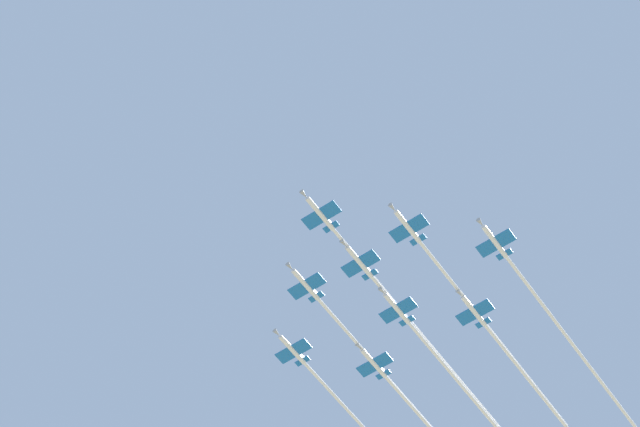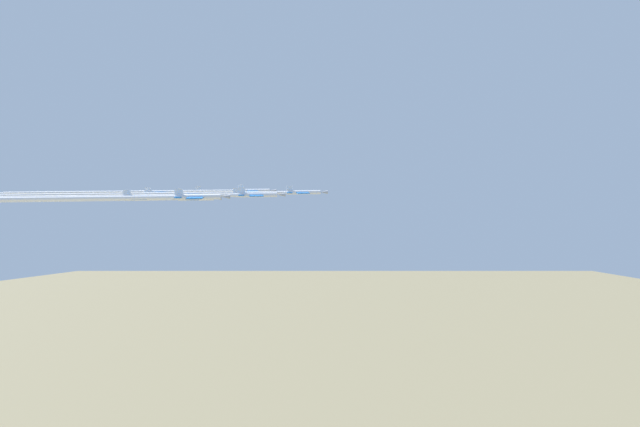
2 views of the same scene
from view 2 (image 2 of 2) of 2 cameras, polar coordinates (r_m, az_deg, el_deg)
name	(u,v)px [view 2 (image 2 of 2)]	position (r m, az deg, el deg)	size (l,w,h in m)	color
jet_lead	(202,193)	(129.04, -14.17, 2.38)	(72.99, 41.00, 2.42)	white
jet_port_inner	(171,192)	(143.09, -17.59, 2.56)	(65.96, 37.15, 2.42)	white
jet_starboard_inner	(176,196)	(116.42, -17.12, 2.07)	(57.46, 32.50, 2.42)	white
jet_port_outer	(148,196)	(130.78, -20.20, 1.99)	(71.63, 40.25, 2.42)	white
jet_starboard_outer	(119,193)	(159.25, -23.26, 2.35)	(74.34, 41.73, 2.42)	white
jet_center_rear	(46,199)	(109.07, -30.27, 1.56)	(76.97, 43.18, 2.42)	white
jet_port_trail	(79,200)	(134.75, -27.18, 1.48)	(75.73, 42.50, 2.42)	white
jet_starboard_trail	(50,195)	(150.82, -29.90, 1.95)	(77.48, 43.46, 2.42)	white
jet_tail_end	(12,199)	(125.74, -33.29, 1.44)	(74.58, 41.87, 2.42)	white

